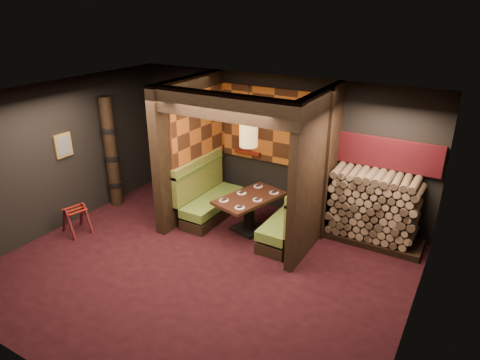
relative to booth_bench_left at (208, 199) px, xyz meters
name	(u,v)px	position (x,y,z in m)	size (l,w,h in m)	color
floor	(201,269)	(0.96, -1.65, -0.41)	(6.50, 5.50, 0.02)	black
ceiling	(194,100)	(0.96, -1.65, 2.46)	(6.50, 5.50, 0.02)	black
wall_back	(276,144)	(0.96, 1.11, 1.02)	(6.50, 0.02, 2.85)	black
wall_front	(44,285)	(0.96, -4.41, 1.02)	(6.50, 0.02, 2.85)	black
wall_left	(59,156)	(-2.30, -1.65, 1.02)	(0.02, 5.50, 2.85)	black
wall_right	(419,248)	(4.22, -1.65, 1.02)	(0.02, 5.50, 2.85)	black
partition_left	(191,149)	(-0.39, 0.00, 1.02)	(0.20, 2.20, 2.85)	black
partition_right	(316,172)	(2.26, 0.05, 1.02)	(0.15, 2.10, 2.85)	black
header_beam	(220,106)	(0.94, -0.95, 2.23)	(2.85, 0.18, 0.44)	black
tapa_back_panel	(274,126)	(0.94, 1.06, 1.42)	(2.40, 0.06, 1.55)	#A75018
tapa_side_panel	(200,127)	(-0.27, 0.17, 1.45)	(0.04, 1.85, 1.45)	#A75018
lacquer_shelf	(248,152)	(0.36, 1.00, 0.78)	(0.60, 0.12, 0.07)	#5B140B
booth_bench_left	(208,199)	(0.00, 0.00, 0.00)	(0.68, 1.60, 1.14)	black
booth_bench_right	(293,221)	(1.89, 0.00, 0.00)	(0.68, 1.60, 1.14)	black
dining_table	(249,208)	(1.02, -0.09, 0.09)	(1.07, 1.51, 0.72)	black
place_settings	(249,196)	(1.02, -0.09, 0.33)	(0.84, 1.19, 0.03)	white
pendant_lamp	(249,134)	(1.02, -0.14, 1.57)	(0.33, 0.33, 1.10)	#A58045
framed_picture	(63,145)	(-2.25, -1.55, 1.22)	(0.05, 0.36, 0.46)	olive
luggage_rack	(76,218)	(-1.82, -1.86, -0.10)	(0.64, 0.52, 0.61)	#430D10
totem_column	(111,153)	(-2.09, -0.55, 0.79)	(0.31, 0.31, 2.40)	black
firewood_stack	(378,209)	(3.25, 0.70, 0.28)	(1.73, 0.70, 1.36)	black
mosaic_header	(389,154)	(3.25, 1.03, 1.24)	(1.83, 0.10, 0.56)	maroon
bay_front_post	(326,169)	(2.35, 0.31, 1.02)	(0.08, 0.08, 2.85)	black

